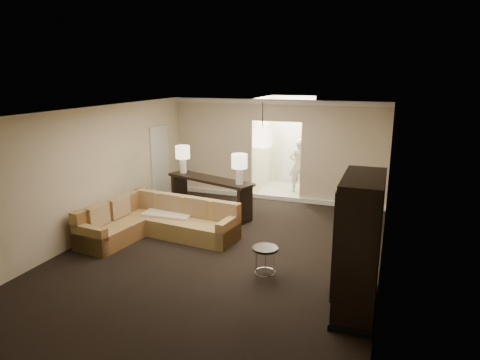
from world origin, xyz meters
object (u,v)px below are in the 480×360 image
at_px(drink_table, 265,256).
at_px(person, 299,163).
at_px(armoire, 358,248).
at_px(sectional_sofa, 156,222).
at_px(console_table, 210,193).
at_px(coffee_table, 174,218).

bearing_deg(drink_table, person, 96.68).
relative_size(armoire, person, 1.16).
relative_size(sectional_sofa, armoire, 1.44).
bearing_deg(person, armoire, 90.10).
bearing_deg(console_table, armoire, -22.67).
height_order(sectional_sofa, console_table, console_table).
bearing_deg(person, drink_table, 76.95).
xyz_separation_m(sectional_sofa, drink_table, (2.78, -1.04, 0.07)).
bearing_deg(person, coffee_table, 43.12).
bearing_deg(console_table, person, 78.45).
xyz_separation_m(coffee_table, person, (2.05, 4.00, 0.67)).
height_order(sectional_sofa, coffee_table, sectional_sofa).
xyz_separation_m(armoire, drink_table, (-1.57, 0.52, -0.59)).
xyz_separation_m(armoire, person, (-2.24, 6.22, -0.10)).
xyz_separation_m(sectional_sofa, console_table, (0.48, 1.82, 0.23)).
bearing_deg(drink_table, armoire, -18.39).
distance_m(armoire, person, 6.61).
bearing_deg(armoire, coffee_table, 152.65).
xyz_separation_m(coffee_table, console_table, (0.41, 1.16, 0.33)).
relative_size(coffee_table, drink_table, 2.03).
bearing_deg(sectional_sofa, console_table, 81.74).
bearing_deg(armoire, person, 109.82).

